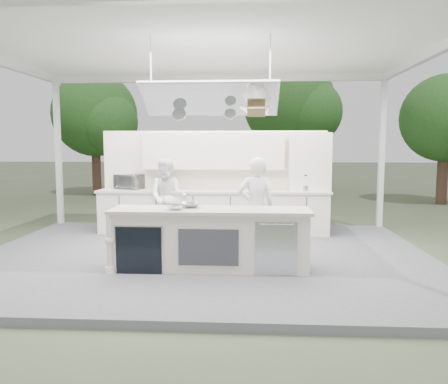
# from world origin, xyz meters

# --- Properties ---
(ground) EXTENTS (90.00, 90.00, 0.00)m
(ground) POSITION_xyz_m (0.00, 0.00, 0.00)
(ground) COLOR #484E35
(ground) RESTS_ON ground
(stage_deck) EXTENTS (8.00, 6.00, 0.12)m
(stage_deck) POSITION_xyz_m (0.00, 0.00, 0.06)
(stage_deck) COLOR #5B5B5F
(stage_deck) RESTS_ON ground
(tent) EXTENTS (8.20, 6.20, 3.86)m
(tent) POSITION_xyz_m (0.00, -0.01, 3.71)
(tent) COLOR white
(tent) RESTS_ON ground
(demo_island) EXTENTS (3.10, 0.79, 0.95)m
(demo_island) POSITION_xyz_m (0.18, -0.91, 0.60)
(demo_island) COLOR white
(demo_island) RESTS_ON stage_deck
(back_counter) EXTENTS (5.08, 0.72, 0.95)m
(back_counter) POSITION_xyz_m (0.00, 1.90, 0.60)
(back_counter) COLOR white
(back_counter) RESTS_ON stage_deck
(back_wall_unit) EXTENTS (5.05, 0.48, 2.25)m
(back_wall_unit) POSITION_xyz_m (0.44, 2.11, 1.57)
(back_wall_unit) COLOR white
(back_wall_unit) RESTS_ON stage_deck
(tree_cluster) EXTENTS (19.55, 9.40, 5.85)m
(tree_cluster) POSITION_xyz_m (-0.16, 9.77, 3.29)
(tree_cluster) COLOR #4C3326
(tree_cluster) RESTS_ON ground
(head_chef) EXTENTS (0.69, 0.51, 1.73)m
(head_chef) POSITION_xyz_m (0.92, -0.06, 0.99)
(head_chef) COLOR white
(head_chef) RESTS_ON stage_deck
(sous_chef) EXTENTS (0.82, 0.64, 1.66)m
(sous_chef) POSITION_xyz_m (-0.93, 1.52, 0.95)
(sous_chef) COLOR white
(sous_chef) RESTS_ON stage_deck
(toaster_oven) EXTENTS (0.70, 0.60, 0.33)m
(toaster_oven) POSITION_xyz_m (-1.92, 2.08, 1.23)
(toaster_oven) COLOR #BBBCC2
(toaster_oven) RESTS_ON back_counter
(bowl_large) EXTENTS (0.39, 0.39, 0.08)m
(bowl_large) POSITION_xyz_m (-0.13, -0.77, 1.11)
(bowl_large) COLOR #B6B9BD
(bowl_large) RESTS_ON demo_island
(bowl_small) EXTENTS (0.30, 0.30, 0.08)m
(bowl_small) POSITION_xyz_m (-0.33, -1.03, 1.11)
(bowl_small) COLOR silver
(bowl_small) RESTS_ON demo_island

